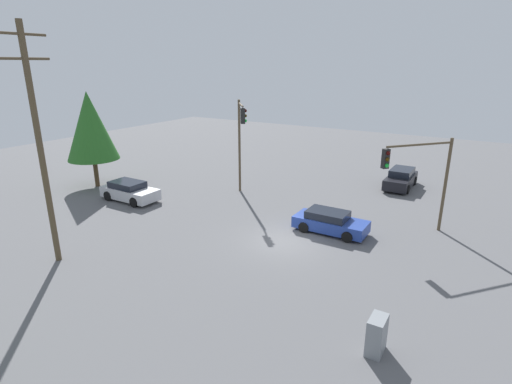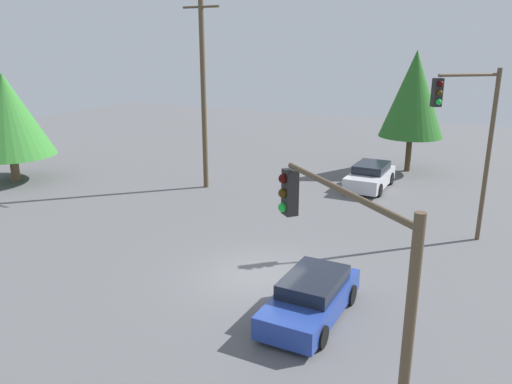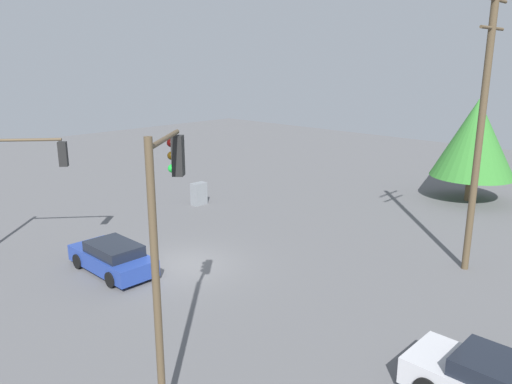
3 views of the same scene
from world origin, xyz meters
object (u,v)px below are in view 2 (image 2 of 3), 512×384
object	(u,v)px
traffic_signal_main	(470,129)
sedan_silver	(370,176)
sedan_blue	(311,297)
traffic_signal_cross	(345,268)

from	to	relation	value
traffic_signal_main	sedan_silver	bearing A→B (deg)	-88.73
sedan_silver	traffic_signal_main	world-z (taller)	traffic_signal_main
sedan_blue	traffic_signal_cross	xyz separation A→B (m)	(-2.23, 4.27, 3.23)
sedan_blue	traffic_signal_cross	bearing A→B (deg)	117.57
sedan_blue	sedan_silver	world-z (taller)	sedan_silver
traffic_signal_cross	sedan_blue	bearing A→B (deg)	-22.11
traffic_signal_main	traffic_signal_cross	xyz separation A→B (m)	(0.96, 12.58, -0.81)
sedan_blue	traffic_signal_main	bearing A→B (deg)	-111.03
sedan_blue	traffic_signal_main	distance (m)	9.77
sedan_silver	traffic_signal_main	distance (m)	9.06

